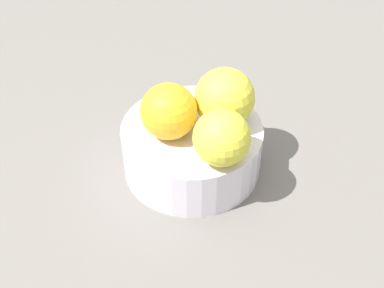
{
  "coord_description": "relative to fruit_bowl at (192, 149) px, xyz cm",
  "views": [
    {
      "loc": [
        14.27,
        42.67,
        44.64
      ],
      "look_at": [
        0.0,
        0.0,
        3.59
      ],
      "focal_mm": 49.5,
      "sensor_mm": 36.0,
      "label": 1
    }
  ],
  "objects": [
    {
      "name": "ground_plane",
      "position": [
        0.0,
        0.0,
        -3.87
      ],
      "size": [
        110.0,
        110.0,
        2.0
      ],
      "primitive_type": "cube",
      "color": "#66605B"
    },
    {
      "name": "fruit_bowl",
      "position": [
        0.0,
        0.0,
        0.0
      ],
      "size": [
        16.1,
        16.1,
        5.99
      ],
      "color": "silver",
      "rests_on": "ground_plane"
    },
    {
      "name": "orange_in_bowl_1",
      "position": [
        -1.28,
        5.67,
        6.13
      ],
      "size": [
        6.01,
        6.01,
        6.01
      ],
      "primitive_type": "sphere",
      "color": "yellow",
      "rests_on": "fruit_bowl"
    },
    {
      "name": "orange_in_bowl_0",
      "position": [
        2.63,
        -0.06,
        6.23
      ],
      "size": [
        6.21,
        6.21,
        6.21
      ],
      "primitive_type": "sphere",
      "color": "#F9A823",
      "rests_on": "fruit_bowl"
    },
    {
      "name": "orange_in_bowl_2",
      "position": [
        -3.76,
        0.29,
        6.49
      ],
      "size": [
        6.73,
        6.73,
        6.73
      ],
      "primitive_type": "sphere",
      "color": "yellow",
      "rests_on": "fruit_bowl"
    }
  ]
}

